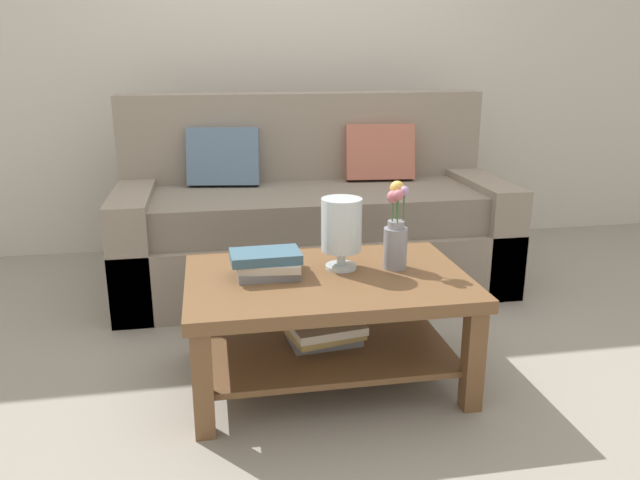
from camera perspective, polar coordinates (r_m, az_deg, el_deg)
ground_plane at (r=2.95m, az=1.15°, el=-9.05°), size 10.00×10.00×0.00m
back_wall at (r=4.29m, az=-3.30°, el=17.60°), size 6.40×0.12×2.70m
couch at (r=3.57m, az=-0.75°, el=1.80°), size 2.13×0.90×1.06m
coffee_table at (r=2.49m, az=0.60°, el=-6.08°), size 1.09×0.73×0.45m
book_stack_main at (r=2.43m, az=-4.79°, el=-2.09°), size 0.29×0.24×0.10m
glass_hurricane_vase at (r=2.47m, az=1.97°, el=1.17°), size 0.16×0.16×0.29m
flower_pitcher at (r=2.50m, az=6.92°, el=0.47°), size 0.10×0.10×0.35m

